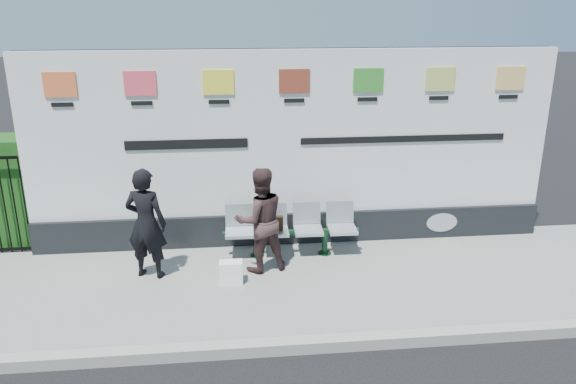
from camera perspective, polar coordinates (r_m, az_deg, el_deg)
The scene contains 8 objects.
pavement at distance 7.85m, azimuth -2.01°, elevation -9.38°, with size 14.00×3.00×0.12m, color slate.
kerb at distance 6.56m, azimuth -1.02°, elevation -15.44°, with size 14.00×0.18×0.14m, color gray.
billboard at distance 8.64m, azimuth 0.55°, elevation 3.01°, with size 8.00×0.30×3.00m.
bench at distance 8.49m, azimuth 0.32°, elevation -5.10°, with size 1.96×0.52×0.42m, color #B4BBBE, non-canonical shape.
woman_left at distance 7.88m, azimuth -14.22°, elevation -3.12°, with size 0.57×0.37×1.56m, color black.
woman_right at distance 7.85m, azimuth -2.84°, elevation -2.85°, with size 0.73×0.57×1.51m, color #3A2525.
handbag_brown at distance 8.35m, azimuth -1.43°, elevation -3.17°, with size 0.27×0.12×0.21m, color black.
carrier_bag_white at distance 7.74m, azimuth -5.81°, elevation -8.12°, with size 0.31×0.19×0.31m, color white.
Camera 1 is at (-0.46, -4.42, 3.74)m, focal length 35.00 mm.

